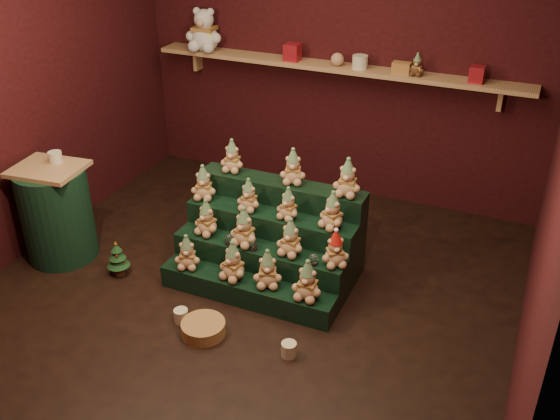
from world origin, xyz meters
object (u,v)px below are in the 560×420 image
at_px(snow_globe_c, 314,259).
at_px(wicker_basket, 203,328).
at_px(white_bear, 204,24).
at_px(brown_bear, 417,65).
at_px(snow_globe_b, 253,245).
at_px(side_table, 57,213).
at_px(riser_tier_front, 247,291).
at_px(mug_left, 181,316).
at_px(snow_globe_a, 229,239).
at_px(mug_right, 289,349).
at_px(mini_christmas_tree, 118,258).

bearing_deg(snow_globe_c, wicker_basket, -132.45).
xyz_separation_m(white_bear, brown_bear, (2.11, 0.00, -0.16)).
height_order(snow_globe_b, snow_globe_c, snow_globe_c).
height_order(snow_globe_b, brown_bear, brown_bear).
bearing_deg(snow_globe_c, side_table, -174.42).
height_order(riser_tier_front, snow_globe_c, snow_globe_c).
relative_size(snow_globe_c, mug_left, 0.87).
relative_size(snow_globe_a, white_bear, 0.17).
relative_size(snow_globe_c, mug_right, 0.86).
bearing_deg(mini_christmas_tree, mug_left, -22.18).
height_order(riser_tier_front, snow_globe_b, snow_globe_b).
distance_m(snow_globe_b, wicker_basket, 0.73).
distance_m(mini_christmas_tree, wicker_basket, 1.08).
height_order(side_table, mini_christmas_tree, side_table).
xyz_separation_m(riser_tier_front, snow_globe_a, (-0.22, 0.16, 0.32)).
bearing_deg(riser_tier_front, white_bear, 125.61).
relative_size(riser_tier_front, brown_bear, 7.29).
bearing_deg(wicker_basket, mug_left, 166.26).
distance_m(riser_tier_front, mini_christmas_tree, 1.12).
relative_size(snow_globe_b, mug_left, 0.81).
distance_m(riser_tier_front, wicker_basket, 0.49).
xyz_separation_m(side_table, wicker_basket, (1.62, -0.42, -0.36)).
relative_size(snow_globe_c, white_bear, 0.17).
relative_size(side_table, mug_left, 7.94).
distance_m(snow_globe_c, side_table, 2.21).
bearing_deg(brown_bear, mini_christmas_tree, -133.24).
bearing_deg(wicker_basket, snow_globe_b, 81.80).
bearing_deg(mug_right, side_table, 170.37).
relative_size(snow_globe_a, brown_bear, 0.47).
xyz_separation_m(snow_globe_a, white_bear, (-1.17, 1.78, 1.17)).
relative_size(white_bear, brown_bear, 2.70).
relative_size(snow_globe_b, wicker_basket, 0.27).
height_order(side_table, wicker_basket, side_table).
relative_size(mini_christmas_tree, white_bear, 0.60).
bearing_deg(mug_right, mini_christmas_tree, 168.48).
xyz_separation_m(snow_globe_c, side_table, (-2.20, -0.21, 0.00)).
bearing_deg(white_bear, wicker_basket, -67.64).
relative_size(side_table, white_bear, 1.60).
xyz_separation_m(snow_globe_b, snow_globe_c, (0.49, 0.00, 0.00)).
relative_size(wicker_basket, brown_bear, 1.65).
distance_m(mug_right, white_bear, 3.42).
height_order(snow_globe_c, mug_left, snow_globe_c).
bearing_deg(snow_globe_b, wicker_basket, -98.20).
bearing_deg(mug_right, brown_bear, 85.59).
distance_m(snow_globe_a, white_bear, 2.43).
bearing_deg(snow_globe_a, snow_globe_b, -0.00).
bearing_deg(brown_bear, white_bear, 178.66).
bearing_deg(snow_globe_b, mug_right, -47.27).
xyz_separation_m(riser_tier_front, brown_bear, (0.72, 1.94, 1.33)).
bearing_deg(mini_christmas_tree, snow_globe_b, 13.46).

